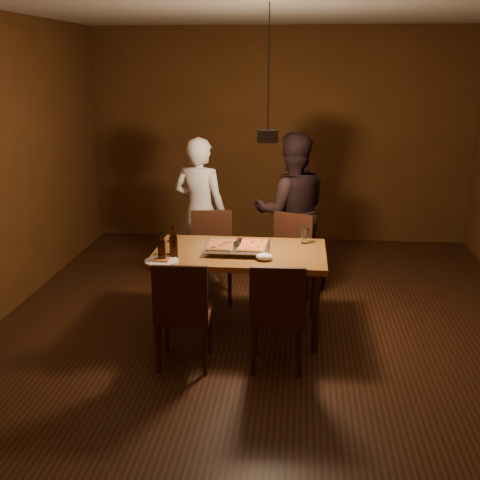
# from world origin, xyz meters

# --- Properties ---
(room_shell) EXTENTS (6.00, 6.00, 6.00)m
(room_shell) POSITION_xyz_m (0.00, 0.00, 1.40)
(room_shell) COLOR #3D2010
(room_shell) RESTS_ON ground
(dining_table) EXTENTS (1.50, 0.90, 0.75)m
(dining_table) POSITION_xyz_m (-0.23, -0.03, 0.68)
(dining_table) COLOR brown
(dining_table) RESTS_ON floor
(chair_far_left) EXTENTS (0.47, 0.47, 0.49)m
(chair_far_left) POSITION_xyz_m (-0.60, 0.74, 0.54)
(chair_far_left) COLOR #38190F
(chair_far_left) RESTS_ON floor
(chair_far_right) EXTENTS (0.55, 0.55, 0.49)m
(chair_far_right) POSITION_xyz_m (0.18, 0.70, 0.54)
(chair_far_right) COLOR #38190F
(chair_far_right) RESTS_ON floor
(chair_near_left) EXTENTS (0.44, 0.44, 0.49)m
(chair_near_left) POSITION_xyz_m (-0.60, -0.80, 0.54)
(chair_near_left) COLOR #38190F
(chair_near_left) RESTS_ON floor
(chair_near_right) EXTENTS (0.43, 0.43, 0.49)m
(chair_near_right) POSITION_xyz_m (0.13, -0.76, 0.54)
(chair_near_right) COLOR #38190F
(chair_near_right) RESTS_ON floor
(pizza_tray) EXTENTS (0.57, 0.48, 0.05)m
(pizza_tray) POSITION_xyz_m (-0.25, -0.04, 0.77)
(pizza_tray) COLOR silver
(pizza_tray) RESTS_ON dining_table
(pizza_meat) EXTENTS (0.23, 0.36, 0.02)m
(pizza_meat) POSITION_xyz_m (-0.40, -0.04, 0.81)
(pizza_meat) COLOR maroon
(pizza_meat) RESTS_ON pizza_tray
(pizza_cheese) EXTENTS (0.25, 0.38, 0.02)m
(pizza_cheese) POSITION_xyz_m (-0.12, -0.03, 0.81)
(pizza_cheese) COLOR gold
(pizza_cheese) RESTS_ON pizza_tray
(spatula) EXTENTS (0.12, 0.25, 0.04)m
(spatula) POSITION_xyz_m (-0.25, -0.01, 0.81)
(spatula) COLOR silver
(spatula) RESTS_ON pizza_tray
(beer_bottle_a) EXTENTS (0.07, 0.07, 0.25)m
(beer_bottle_a) POSITION_xyz_m (-0.85, -0.38, 0.88)
(beer_bottle_a) COLOR black
(beer_bottle_a) RESTS_ON dining_table
(beer_bottle_b) EXTENTS (0.07, 0.07, 0.27)m
(beer_bottle_b) POSITION_xyz_m (-0.77, -0.28, 0.89)
(beer_bottle_b) COLOR black
(beer_bottle_b) RESTS_ON dining_table
(water_glass_left) EXTENTS (0.07, 0.07, 0.12)m
(water_glass_left) POSITION_xyz_m (-0.81, -0.18, 0.81)
(water_glass_left) COLOR silver
(water_glass_left) RESTS_ON dining_table
(water_glass_right) EXTENTS (0.07, 0.07, 0.15)m
(water_glass_right) POSITION_xyz_m (0.34, 0.26, 0.82)
(water_glass_right) COLOR silver
(water_glass_right) RESTS_ON dining_table
(plate_slice) EXTENTS (0.28, 0.28, 0.03)m
(plate_slice) POSITION_xyz_m (-0.84, -0.41, 0.76)
(plate_slice) COLOR white
(plate_slice) RESTS_ON dining_table
(napkin) EXTENTS (0.14, 0.11, 0.06)m
(napkin) POSITION_xyz_m (-0.00, -0.27, 0.78)
(napkin) COLOR white
(napkin) RESTS_ON dining_table
(diner_white) EXTENTS (0.65, 0.51, 1.60)m
(diner_white) POSITION_xyz_m (-0.79, 1.19, 0.80)
(diner_white) COLOR white
(diner_white) RESTS_ON floor
(diner_dark) EXTENTS (0.90, 0.75, 1.66)m
(diner_dark) POSITION_xyz_m (0.20, 1.15, 0.83)
(diner_dark) COLOR black
(diner_dark) RESTS_ON floor
(pendant_lamp) EXTENTS (0.18, 0.18, 1.10)m
(pendant_lamp) POSITION_xyz_m (0.00, 0.00, 1.76)
(pendant_lamp) COLOR black
(pendant_lamp) RESTS_ON ceiling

